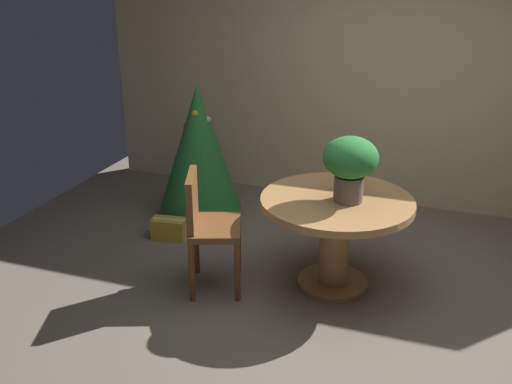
% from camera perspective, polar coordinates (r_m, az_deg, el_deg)
% --- Properties ---
extents(ground_plane, '(6.60, 6.60, 0.00)m').
position_cam_1_polar(ground_plane, '(4.33, 7.78, -11.35)').
color(ground_plane, '#756B5B').
extents(back_wall_panel, '(6.00, 0.10, 2.60)m').
position_cam_1_polar(back_wall_panel, '(5.91, 12.92, 11.00)').
color(back_wall_panel, beige).
rests_on(back_wall_panel, ground_plane).
extents(round_dining_table, '(1.14, 1.14, 0.74)m').
position_cam_1_polar(round_dining_table, '(4.36, 7.95, -2.99)').
color(round_dining_table, '#B27F4C').
rests_on(round_dining_table, ground_plane).
extents(flower_vase, '(0.40, 0.40, 0.48)m').
position_cam_1_polar(flower_vase, '(4.15, 9.32, 2.94)').
color(flower_vase, '#665B51').
rests_on(flower_vase, round_dining_table).
extents(wooden_chair_left, '(0.52, 0.57, 0.93)m').
position_cam_1_polar(wooden_chair_left, '(4.32, -4.99, -3.00)').
color(wooden_chair_left, brown).
rests_on(wooden_chair_left, ground_plane).
extents(holiday_tree, '(0.80, 0.80, 1.31)m').
position_cam_1_polar(holiday_tree, '(5.52, -5.71, 4.36)').
color(holiday_tree, brown).
rests_on(holiday_tree, ground_plane).
extents(gift_box_gold, '(0.33, 0.20, 0.19)m').
position_cam_1_polar(gift_box_gold, '(5.31, -8.64, -3.63)').
color(gift_box_gold, gold).
rests_on(gift_box_gold, ground_plane).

